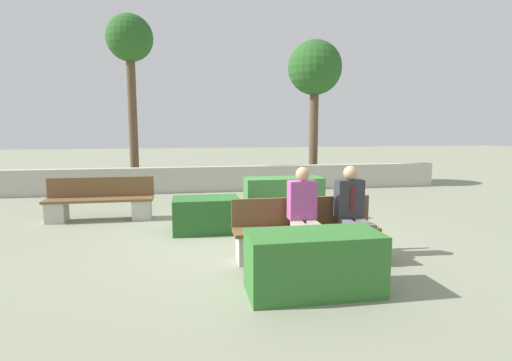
{
  "coord_description": "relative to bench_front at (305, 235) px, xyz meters",
  "views": [
    {
      "loc": [
        -1.06,
        -6.53,
        1.85
      ],
      "look_at": [
        0.18,
        0.5,
        0.9
      ],
      "focal_mm": 28.0,
      "sensor_mm": 36.0,
      "label": 1
    }
  ],
  "objects": [
    {
      "name": "tree_center_left",
      "position": [
        2.46,
        7.2,
        3.31
      ],
      "size": [
        1.72,
        1.72,
        4.6
      ],
      "color": "brown",
      "rests_on": "ground_plane"
    },
    {
      "name": "hedge_block_near_left",
      "position": [
        -0.27,
        -1.19,
        0.01
      ],
      "size": [
        1.49,
        0.7,
        0.69
      ],
      "color": "#33702D",
      "rests_on": "ground_plane"
    },
    {
      "name": "bench_front",
      "position": [
        0.0,
        0.0,
        0.0
      ],
      "size": [
        2.07,
        0.48,
        0.84
      ],
      "color": "brown",
      "rests_on": "ground_plane"
    },
    {
      "name": "person_seated_man",
      "position": [
        0.64,
        -0.14,
        0.39
      ],
      "size": [
        0.38,
        0.64,
        1.31
      ],
      "color": "slate",
      "rests_on": "ground_plane"
    },
    {
      "name": "person_seated_woman",
      "position": [
        -0.06,
        -0.14,
        0.38
      ],
      "size": [
        0.38,
        0.64,
        1.31
      ],
      "color": "#B2A893",
      "rests_on": "ground_plane"
    },
    {
      "name": "tree_leftmost",
      "position": [
        -3.2,
        7.29,
        3.9
      ],
      "size": [
        1.37,
        1.37,
        5.15
      ],
      "color": "brown",
      "rests_on": "ground_plane"
    },
    {
      "name": "bench_left_side",
      "position": [
        -3.37,
        2.98,
        0.0
      ],
      "size": [
        2.09,
        0.48,
        0.84
      ],
      "rotation": [
        0.0,
        0.0,
        -0.01
      ],
      "color": "brown",
      "rests_on": "ground_plane"
    },
    {
      "name": "ground_plane",
      "position": [
        -0.59,
        1.21,
        -0.33
      ],
      "size": [
        60.0,
        60.0,
        0.0
      ],
      "primitive_type": "plane",
      "color": "gray"
    },
    {
      "name": "hedge_block_mid_left",
      "position": [
        0.3,
        2.52,
        0.09
      ],
      "size": [
        1.58,
        0.63,
        0.84
      ],
      "color": "#3D7A38",
      "rests_on": "ground_plane"
    },
    {
      "name": "hedge_block_near_right",
      "position": [
        -1.32,
        1.69,
        -0.03
      ],
      "size": [
        1.16,
        0.71,
        0.61
      ],
      "color": "#286028",
      "rests_on": "ground_plane"
    },
    {
      "name": "perimeter_wall",
      "position": [
        -0.59,
        6.21,
        0.03
      ],
      "size": [
        13.21,
        0.3,
        0.72
      ],
      "color": "#B7B2A8",
      "rests_on": "ground_plane"
    }
  ]
}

